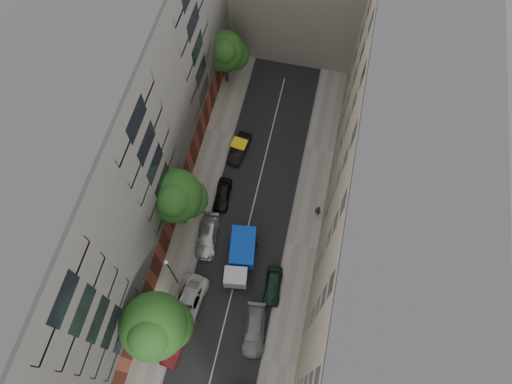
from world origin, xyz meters
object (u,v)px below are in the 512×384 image
(car_left_3, at_px, (207,237))
(car_left_1, at_px, (176,344))
(car_left_4, at_px, (223,195))
(tree_mid, at_px, (176,198))
(tree_far, at_px, (225,53))
(car_right_2, at_px, (273,286))
(tree_near, at_px, (155,328))
(tarp_truck, at_px, (241,257))
(car_right_1, at_px, (254,330))
(car_left_2, at_px, (188,303))
(car_left_5, at_px, (240,149))
(pedestrian, at_px, (318,210))
(lamp_post, at_px, (171,270))

(car_left_3, bearing_deg, car_left_1, -96.05)
(car_left_4, relative_size, tree_mid, 0.44)
(car_left_3, relative_size, tree_far, 0.65)
(car_left_4, height_order, car_right_2, car_right_2)
(car_left_1, relative_size, tree_near, 0.47)
(car_right_2, relative_size, tree_mid, 0.45)
(tarp_truck, xyz_separation_m, tree_far, (-6.47, 20.51, 3.42))
(car_left_4, distance_m, tree_far, 15.28)
(car_right_2, height_order, tree_far, tree_far)
(tree_near, bearing_deg, car_left_1, -17.84)
(tarp_truck, height_order, car_right_2, tarp_truck)
(car_left_1, distance_m, car_left_4, 14.81)
(car_left_3, bearing_deg, car_right_1, -55.57)
(tarp_truck, xyz_separation_m, car_left_1, (-3.77, -8.65, -0.74))
(car_left_2, bearing_deg, car_left_5, 93.58)
(tarp_truck, distance_m, pedestrian, 8.91)
(car_left_3, height_order, tree_far, tree_far)
(car_left_1, bearing_deg, tree_near, 169.57)
(car_right_1, height_order, tree_near, tree_near)
(car_left_3, relative_size, car_right_2, 1.23)
(tree_mid, bearing_deg, car_left_2, -71.69)
(car_left_5, relative_size, lamp_post, 0.61)
(tree_far, bearing_deg, tarp_truck, -72.49)
(car_left_3, distance_m, car_left_5, 10.30)
(car_right_1, xyz_separation_m, car_right_2, (0.80, 4.20, -0.03))
(car_left_4, xyz_separation_m, car_left_5, (0.41, 5.60, 0.02))
(car_left_2, xyz_separation_m, tree_far, (-2.70, 25.56, 4.08))
(car_right_1, bearing_deg, tree_far, 101.66)
(tarp_truck, bearing_deg, pedestrian, 37.48)
(car_left_5, relative_size, tree_near, 0.46)
(tarp_truck, height_order, tree_near, tree_near)
(car_left_3, relative_size, car_right_1, 1.00)
(car_left_2, xyz_separation_m, car_left_4, (0.39, 11.20, -0.11))
(tarp_truck, bearing_deg, tree_far, 99.43)
(tarp_truck, xyz_separation_m, car_left_3, (-3.69, 1.47, -0.73))
(car_right_2, bearing_deg, lamp_post, -174.29)
(car_right_1, relative_size, pedestrian, 2.86)
(car_left_2, xyz_separation_m, tree_mid, (-2.54, 7.68, 5.10))
(tree_near, bearing_deg, car_left_5, 85.15)
(car_left_5, relative_size, pedestrian, 2.45)
(tarp_truck, height_order, tree_far, tree_far)
(car_left_4, relative_size, lamp_post, 0.57)
(car_right_2, relative_size, pedestrian, 2.33)
(tarp_truck, xyz_separation_m, lamp_post, (-5.29, -3.30, 2.73))
(tree_far, bearing_deg, car_right_2, -66.11)
(tarp_truck, relative_size, tree_near, 0.66)
(tree_far, distance_m, pedestrian, 19.41)
(car_left_3, height_order, pedestrian, pedestrian)
(tree_mid, bearing_deg, car_right_2, -24.68)
(tree_far, bearing_deg, tree_mid, -89.47)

